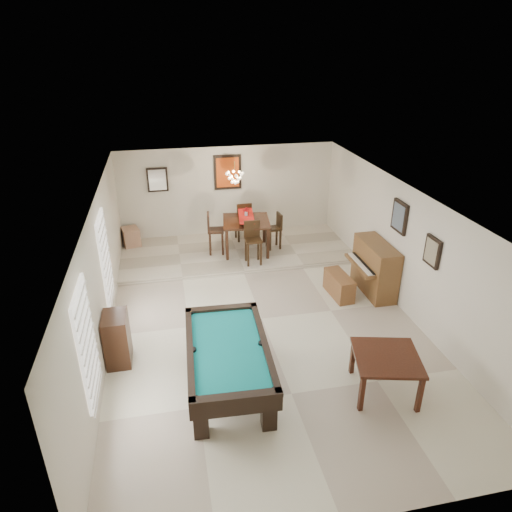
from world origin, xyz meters
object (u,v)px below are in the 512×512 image
object	(u,v)px
apothecary_chest	(117,339)
upright_piano	(369,268)
dining_table	(246,234)
corner_bench	(131,237)
flower_vase	(246,212)
dining_chair_west	(216,233)
dining_chair_east	(274,231)
piano_bench	(339,285)
dining_chair_south	(253,243)
chandelier	(235,173)
square_table	(385,374)
dining_chair_north	(243,221)
pool_table	(228,367)

from	to	relation	value
apothecary_chest	upright_piano	bearing A→B (deg)	14.97
dining_table	corner_bench	bearing A→B (deg)	161.21
flower_vase	dining_chair_west	distance (m)	0.96
dining_chair_east	corner_bench	size ratio (longest dim) A/B	1.83
piano_bench	dining_chair_west	bearing A→B (deg)	133.39
apothecary_chest	dining_chair_south	size ratio (longest dim) A/B	0.87
dining_chair_east	apothecary_chest	bearing A→B (deg)	-50.05
apothecary_chest	chandelier	distance (m)	5.17
dining_chair_east	corner_bench	xyz separation A→B (m)	(-3.74, 0.98, -0.24)
square_table	dining_chair_east	world-z (taller)	dining_chair_east
dining_chair_south	dining_chair_east	size ratio (longest dim) A/B	1.12
dining_chair_north	chandelier	distance (m)	1.70
square_table	dining_table	xyz separation A→B (m)	(-1.22, 5.58, 0.26)
dining_chair_north	pool_table	bearing A→B (deg)	72.83
flower_vase	dining_table	bearing A→B (deg)	0.00
upright_piano	square_table	bearing A→B (deg)	-109.75
flower_vase	chandelier	size ratio (longest dim) A/B	0.37
piano_bench	apothecary_chest	distance (m)	4.86
upright_piano	flower_vase	distance (m)	3.45
pool_table	dining_table	world-z (taller)	dining_table
piano_bench	chandelier	bearing A→B (deg)	125.75
pool_table	dining_table	xyz separation A→B (m)	(1.23, 4.97, 0.21)
pool_table	dining_table	distance (m)	5.13
dining_table	dining_chair_north	xyz separation A→B (m)	(0.05, 0.78, 0.06)
dining_table	flower_vase	xyz separation A→B (m)	(0.00, 0.00, 0.60)
piano_bench	dining_chair_south	size ratio (longest dim) A/B	0.86
square_table	flower_vase	xyz separation A→B (m)	(-1.22, 5.58, 0.86)
pool_table	dining_chair_east	bearing A→B (deg)	71.26
square_table	chandelier	bearing A→B (deg)	104.55
upright_piano	dining_chair_north	size ratio (longest dim) A/B	1.27
flower_vase	dining_chair_west	size ratio (longest dim) A/B	0.21
apothecary_chest	dining_table	distance (m)	4.95
dining_chair_west	pool_table	bearing A→B (deg)	-178.31
upright_piano	dining_table	bearing A→B (deg)	133.28
flower_vase	dining_chair_east	size ratio (longest dim) A/B	0.23
dining_table	dining_chair_west	xyz separation A→B (m)	(-0.79, 0.04, 0.06)
dining_chair_west	chandelier	world-z (taller)	chandelier
dining_chair_south	dining_chair_east	world-z (taller)	dining_chair_south
pool_table	dining_chair_west	bearing A→B (deg)	87.75
square_table	dining_chair_west	world-z (taller)	dining_chair_west
dining_table	dining_chair_north	world-z (taller)	dining_chair_north
square_table	chandelier	size ratio (longest dim) A/B	1.68
dining_chair_north	dining_table	bearing A→B (deg)	81.96
dining_table	dining_chair_east	distance (m)	0.74
piano_bench	upright_piano	bearing A→B (deg)	3.48
flower_vase	dining_chair_north	xyz separation A→B (m)	(0.05, 0.78, -0.54)
pool_table	dining_table	size ratio (longest dim) A/B	2.01
dining_table	dining_chair_north	bearing A→B (deg)	86.64
upright_piano	piano_bench	distance (m)	0.78
dining_chair_north	corner_bench	distance (m)	3.07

